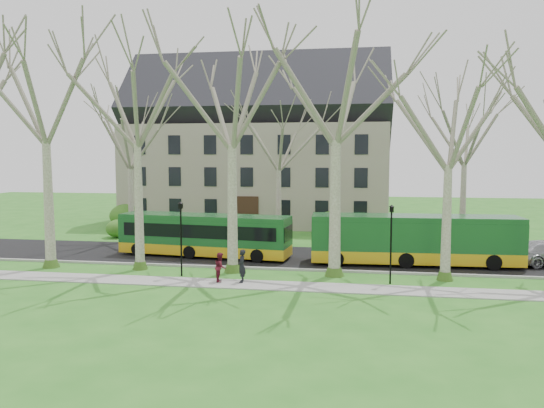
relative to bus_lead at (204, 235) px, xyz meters
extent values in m
plane|color=#2B7220|center=(6.30, -4.83, -1.56)|extent=(120.00, 120.00, 0.00)
cube|color=gray|center=(6.30, -7.33, -1.53)|extent=(70.00, 2.00, 0.06)
cube|color=black|center=(6.30, 0.67, -1.53)|extent=(80.00, 8.00, 0.06)
cube|color=#A5A39E|center=(6.30, -3.33, -1.49)|extent=(80.00, 0.25, 0.14)
cube|color=gray|center=(0.30, 19.17, 3.44)|extent=(26.00, 12.00, 10.00)
cylinder|color=black|center=(0.30, -5.83, 0.44)|extent=(0.10, 0.10, 4.00)
cube|color=black|center=(0.30, -5.83, 2.59)|extent=(0.22, 0.22, 0.30)
cylinder|color=black|center=(12.30, -5.83, 0.44)|extent=(0.10, 0.10, 4.00)
cube|color=black|center=(12.30, -5.83, 2.59)|extent=(0.22, 0.22, 0.30)
ellipsoid|color=#285B1A|center=(-9.70, 7.17, -0.56)|extent=(2.60, 2.60, 2.00)
ellipsoid|color=#285B1A|center=(-3.70, 7.17, -0.56)|extent=(2.60, 2.60, 2.00)
ellipsoid|color=#285B1A|center=(10.30, 7.17, -0.56)|extent=(2.60, 2.60, 2.00)
ellipsoid|color=#285B1A|center=(16.30, 7.17, -0.56)|extent=(2.60, 2.60, 2.00)
ellipsoid|color=#285B1A|center=(-11.70, 13.17, -0.56)|extent=(2.60, 2.60, 2.00)
ellipsoid|color=#285B1A|center=(8.30, 13.17, -0.56)|extent=(2.60, 2.60, 2.00)
imported|color=black|center=(4.16, -6.95, -0.59)|extent=(0.54, 0.73, 1.83)
imported|color=#591422|center=(2.94, -6.95, -0.69)|extent=(0.75, 0.89, 1.63)
camera|label=1|loc=(10.33, -35.22, 5.62)|focal=35.00mm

